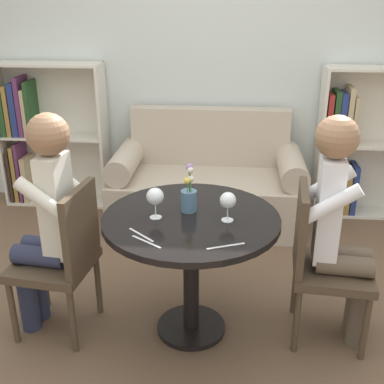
% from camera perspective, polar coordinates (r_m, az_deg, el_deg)
% --- Properties ---
extents(ground_plane, '(16.00, 16.00, 0.00)m').
position_cam_1_polar(ground_plane, '(2.96, -0.09, -15.90)').
color(ground_plane, brown).
extents(back_wall, '(5.20, 0.05, 2.70)m').
position_cam_1_polar(back_wall, '(4.27, 2.40, 16.00)').
color(back_wall, silver).
rests_on(back_wall, ground_plane).
extents(round_table, '(0.96, 0.96, 0.74)m').
position_cam_1_polar(round_table, '(2.63, -0.10, -5.72)').
color(round_table, black).
rests_on(round_table, ground_plane).
extents(couch, '(1.59, 0.80, 0.92)m').
position_cam_1_polar(couch, '(4.12, 1.85, 0.79)').
color(couch, '#B7A893').
rests_on(couch, ground_plane).
extents(bookshelf_left, '(0.95, 0.28, 1.29)m').
position_cam_1_polar(bookshelf_left, '(4.60, -17.42, 6.55)').
color(bookshelf_left, silver).
rests_on(bookshelf_left, ground_plane).
extents(bookshelf_right, '(0.95, 0.28, 1.29)m').
position_cam_1_polar(bookshelf_right, '(4.40, 18.88, 4.77)').
color(bookshelf_right, silver).
rests_on(bookshelf_right, ground_plane).
extents(chair_left, '(0.47, 0.47, 0.90)m').
position_cam_1_polar(chair_left, '(2.78, -14.94, -7.23)').
color(chair_left, '#473828').
rests_on(chair_left, ground_plane).
extents(chair_right, '(0.45, 0.45, 0.90)m').
position_cam_1_polar(chair_right, '(2.75, 14.91, -7.64)').
color(chair_right, '#473828').
rests_on(chair_right, ground_plane).
extents(person_left, '(0.44, 0.37, 1.29)m').
position_cam_1_polar(person_left, '(2.73, -16.89, -3.08)').
color(person_left, '#282D47').
rests_on(person_left, ground_plane).
extents(person_right, '(0.44, 0.36, 1.30)m').
position_cam_1_polar(person_right, '(2.66, 17.17, -3.85)').
color(person_right, brown).
rests_on(person_right, ground_plane).
extents(wine_glass_left, '(0.09, 0.09, 0.17)m').
position_cam_1_polar(wine_glass_left, '(2.51, -4.40, -0.63)').
color(wine_glass_left, white).
rests_on(wine_glass_left, round_table).
extents(wine_glass_right, '(0.09, 0.09, 0.16)m').
position_cam_1_polar(wine_glass_right, '(2.48, 4.28, -1.09)').
color(wine_glass_right, white).
rests_on(wine_glass_right, round_table).
extents(flower_vase, '(0.09, 0.09, 0.27)m').
position_cam_1_polar(flower_vase, '(2.59, -0.36, -0.36)').
color(flower_vase, slate).
rests_on(flower_vase, round_table).
extents(knife_left_setting, '(0.15, 0.14, 0.00)m').
position_cam_1_polar(knife_left_setting, '(2.39, -6.05, -5.07)').
color(knife_left_setting, silver).
rests_on(knife_left_setting, round_table).
extents(fork_left_setting, '(0.18, 0.08, 0.00)m').
position_cam_1_polar(fork_left_setting, '(2.28, 4.03, -6.42)').
color(fork_left_setting, silver).
rests_on(fork_left_setting, round_table).
extents(knife_right_setting, '(0.16, 0.12, 0.00)m').
position_cam_1_polar(knife_right_setting, '(2.32, -5.44, -5.89)').
color(knife_right_setting, silver).
rests_on(knife_right_setting, round_table).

